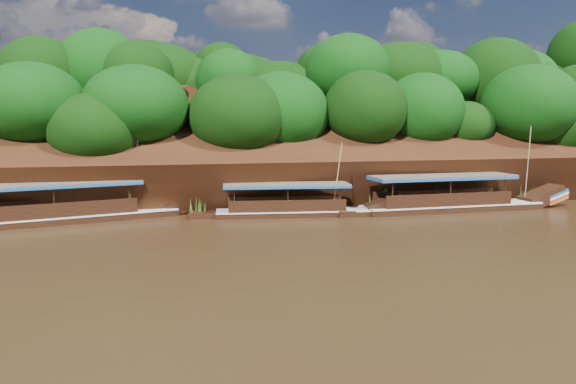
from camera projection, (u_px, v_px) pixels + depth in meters
name	position (u px, v px, depth m)	size (l,w,h in m)	color
ground	(319.00, 237.00, 32.37)	(160.00, 160.00, 0.00)	black
riverbank	(251.00, 171.00, 54.06)	(120.00, 30.06, 19.40)	#32180B
boat_0	(462.00, 202.00, 42.14)	(16.67, 3.12, 6.80)	black
boat_1	(306.00, 208.00, 39.68)	(13.48, 3.60, 5.60)	black
boat_2	(81.00, 212.00, 37.55)	(17.07, 6.68, 6.05)	black
reeds	(242.00, 202.00, 40.44)	(50.42, 2.21, 1.92)	#33731C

